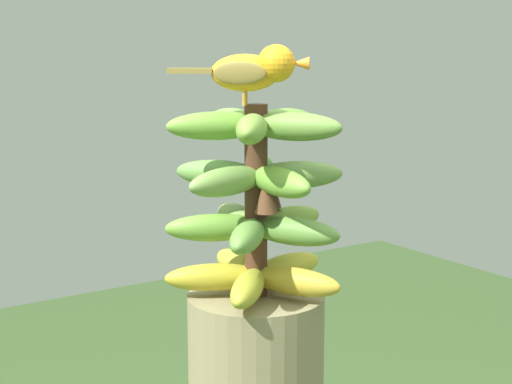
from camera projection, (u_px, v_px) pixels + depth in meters
name	position (u px, v px, depth m)	size (l,w,h in m)	color
banana_bunch	(256.00, 201.00, 1.23)	(0.29, 0.29, 0.31)	#4C2D1E
perched_bird	(256.00, 69.00, 1.17)	(0.18, 0.15, 0.09)	#C68933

